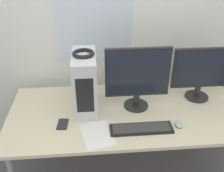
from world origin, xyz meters
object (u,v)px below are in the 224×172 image
Objects in this scene: headphones at (83,53)px; keyboard at (141,129)px; monitor_main at (138,77)px; cell_phone at (63,124)px; pc_tower at (85,82)px; mouse at (179,124)px; monitor_right_near at (201,72)px.

keyboard is (0.41, -0.34, -0.48)m from headphones.
monitor_main is 3.92× the size of cell_phone.
headphones is at bearing 56.71° from cell_phone.
headphones is (0.00, 0.00, 0.25)m from pc_tower.
cell_phone is (-0.60, -0.20, -0.28)m from monitor_main.
headphones is 1.97× the size of mouse.
pc_tower is at bearing 176.65° from monitor_main.
pc_tower is 0.42m from monitor_main.
pc_tower is at bearing 140.41° from keyboard.
pc_tower reaches higher than mouse.
keyboard is at bearing -5.06° from cell_phone.
monitor_main reaches higher than pc_tower.
keyboard is 3.47× the size of cell_phone.
monitor_main reaches higher than keyboard.
monitor_right_near is at bearing 53.45° from mouse.
headphones reaches higher than pc_tower.
monitor_right_near is 1.07× the size of keyboard.
mouse is at bearing -0.19° from cell_phone.
pc_tower is at bearing 155.65° from mouse.
mouse is (0.29, 0.02, 0.00)m from keyboard.
mouse is (0.70, -0.32, -0.22)m from pc_tower.
monitor_right_near is at bearing 19.80° from cell_phone.
monitor_right_near is (0.98, 0.07, 0.02)m from pc_tower.
monitor_right_near reaches higher than keyboard.
monitor_main is at bearing 87.80° from keyboard.
mouse reaches higher than cell_phone.
headphones reaches higher than keyboard.
cell_phone is (-0.59, 0.11, -0.01)m from keyboard.
cell_phone is at bearing -161.66° from monitor_main.
mouse is at bearing -126.55° from monitor_right_near.
pc_tower reaches higher than cell_phone.
mouse is 0.63× the size of cell_phone.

